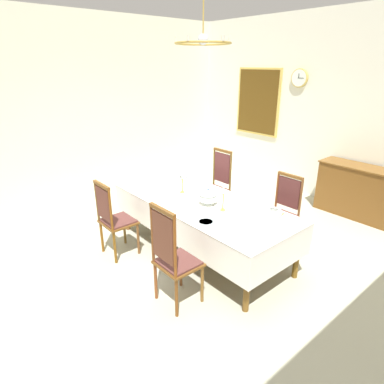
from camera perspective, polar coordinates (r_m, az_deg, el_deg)
ground at (r=4.87m, az=1.78°, el=-10.02°), size 6.43×6.16×0.04m
back_wall at (r=6.73m, az=22.62°, el=12.88°), size 6.43×0.08×3.41m
left_wall at (r=6.97m, az=-16.91°, el=13.81°), size 0.08×6.16×3.41m
dining_table at (r=4.52m, az=1.60°, el=-2.42°), size 2.69×1.13×0.76m
tablecloth at (r=4.53m, az=1.59°, el=-2.78°), size 2.71×1.15×0.41m
chair_south_a at (r=4.60m, az=-13.33°, el=-4.34°), size 0.44×0.42×1.08m
chair_north_a at (r=5.65m, az=4.26°, el=1.41°), size 0.44×0.42×1.17m
chair_south_b at (r=3.58m, az=-3.28°, el=-10.99°), size 0.44×0.42×1.19m
chair_north_b at (r=4.87m, az=15.20°, el=-3.06°), size 0.44×0.42×1.07m
soup_tureen at (r=4.36m, az=2.78°, el=-0.82°), size 0.27×0.27×0.22m
candlestick_west at (r=4.74m, az=-1.69°, el=1.28°), size 0.07×0.07×0.32m
candlestick_east at (r=4.17m, az=5.39°, el=-1.53°), size 0.07×0.07×0.34m
bowl_near_left at (r=4.27m, az=13.91°, el=-3.13°), size 0.18×0.18×0.04m
bowl_near_right at (r=4.98m, az=-9.88°, el=0.78°), size 0.19×0.19×0.05m
bowl_far_left at (r=5.35m, az=-1.45°, el=2.47°), size 0.17×0.17×0.03m
bowl_far_right at (r=3.86m, az=2.40°, el=-5.29°), size 0.20×0.20×0.04m
spoon_primary at (r=4.24m, az=15.35°, el=-3.74°), size 0.05×0.18×0.01m
spoon_secondary at (r=5.10m, az=-10.34°, el=0.98°), size 0.03×0.18×0.01m
sideboard at (r=6.35m, az=27.03°, el=-0.01°), size 1.44×0.48×0.90m
mounted_clock at (r=6.95m, az=18.04°, el=18.19°), size 0.34×0.06×0.34m
framed_painting at (r=7.55m, az=11.28°, el=15.00°), size 1.11×0.05×1.39m
chandelier at (r=4.14m, az=1.91°, el=24.40°), size 0.66×0.66×0.66m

